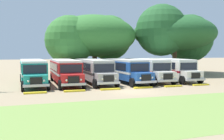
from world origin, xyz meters
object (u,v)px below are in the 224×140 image
Objects in this scene: parked_bus_slot_3 at (124,69)px; broad_shade_tree at (92,37)px; parked_bus_slot_1 at (65,70)px; parked_bus_slot_4 at (146,68)px; parked_bus_slot_2 at (93,70)px; parked_bus_slot_5 at (170,68)px; parked_bus_slot_0 at (33,71)px; secondary_tree at (174,34)px.

broad_shade_tree is (-1.43, 10.38, 4.52)m from parked_bus_slot_3.
parked_bus_slot_1 is 10.50m from parked_bus_slot_4.
parked_bus_slot_2 is 11.21m from broad_shade_tree.
parked_bus_slot_1 is 12.40m from broad_shade_tree.
parked_bus_slot_4 is at bearing -64.80° from broad_shade_tree.
parked_bus_slot_5 is at bearing -51.00° from broad_shade_tree.
parked_bus_slot_1 is at bearing -88.27° from parked_bus_slot_4.
parked_bus_slot_0 is 1.00× the size of parked_bus_slot_4.
secondary_tree is at bearing -6.55° from broad_shade_tree.
parked_bus_slot_3 is at bearing -82.13° from parked_bus_slot_4.
parked_bus_slot_3 and parked_bus_slot_5 have the same top height.
broad_shade_tree is (2.35, 9.99, 4.52)m from parked_bus_slot_2.
parked_bus_slot_0 is 1.00× the size of parked_bus_slot_1.
secondary_tree reaches higher than parked_bus_slot_5.
parked_bus_slot_0 is 0.70× the size of secondary_tree.
parked_bus_slot_0 is at bearing -89.25° from parked_bus_slot_4.
parked_bus_slot_0 is 3.61m from parked_bus_slot_1.
parked_bus_slot_2 is (3.43, 0.01, 0.00)m from parked_bus_slot_1.
broad_shade_tree is at bearing 173.45° from secondary_tree.
parked_bus_slot_3 and parked_bus_slot_4 have the same top height.
parked_bus_slot_0 and parked_bus_slot_1 have the same top height.
parked_bus_slot_3 is 3.31m from parked_bus_slot_4.
parked_bus_slot_0 and parked_bus_slot_4 have the same top height.
parked_bus_slot_5 is at bearing -124.54° from secondary_tree.
parked_bus_slot_5 is at bearing 88.91° from parked_bus_slot_3.
parked_bus_slot_3 is 11.41m from broad_shade_tree.
secondary_tree is at bearing 133.99° from parked_bus_slot_4.
parked_bus_slot_4 is at bearing 89.33° from parked_bus_slot_1.
parked_bus_slot_3 is at bearing 84.60° from parked_bus_slot_0.
parked_bus_slot_5 is (17.58, -0.39, 0.00)m from parked_bus_slot_0.
broad_shade_tree is 14.18m from secondary_tree.
parked_bus_slot_5 is (6.78, 0.25, 0.00)m from parked_bus_slot_3.
secondary_tree is (19.85, 8.39, 5.28)m from parked_bus_slot_1.
parked_bus_slot_2 is at bearing -88.48° from parked_bus_slot_4.
parked_bus_slot_4 is 13.64m from secondary_tree.
parked_bus_slot_0 is 10.83m from parked_bus_slot_3.
parked_bus_slot_4 is at bearing 92.72° from parked_bus_slot_3.
parked_bus_slot_1 is at bearing -88.62° from parked_bus_slot_5.
parked_bus_slot_1 and parked_bus_slot_3 have the same top height.
parked_bus_slot_3 is 1.00× the size of parked_bus_slot_5.
parked_bus_slot_1 is 1.00× the size of parked_bus_slot_2.
parked_bus_slot_0 is at bearing -96.57° from parked_bus_slot_3.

